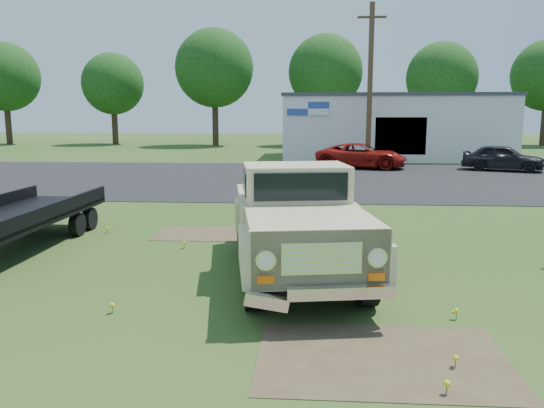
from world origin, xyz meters
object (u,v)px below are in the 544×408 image
Objects in this scene: flatbed_trailer at (13,212)px; dark_sedan at (503,158)px; red_pickup at (361,156)px; vintage_pickup_truck at (295,220)px.

flatbed_trailer is 23.57m from dark_sedan.
dark_sedan is at bearing -84.27° from red_pickup.
vintage_pickup_truck is 1.42× the size of dark_sedan.
vintage_pickup_truck is 0.96× the size of flatbed_trailer.
dark_sedan is at bearing 51.99° from vintage_pickup_truck.
red_pickup is (9.19, 17.79, -0.13)m from flatbed_trailer.
vintage_pickup_truck is 19.49m from red_pickup.
vintage_pickup_truck reaches higher than dark_sedan.
flatbed_trailer is 20.02m from red_pickup.
vintage_pickup_truck is 21.08m from dark_sedan.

